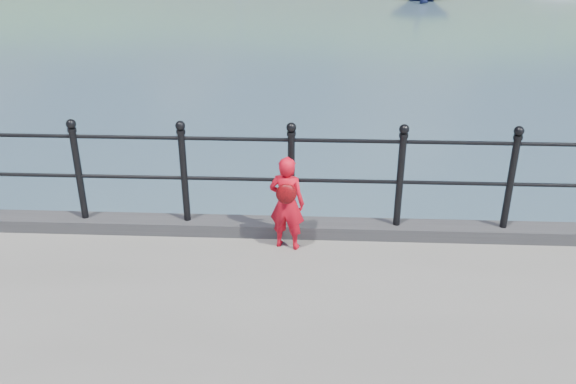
{
  "coord_description": "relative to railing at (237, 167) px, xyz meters",
  "views": [
    {
      "loc": [
        0.87,
        -6.34,
        4.4
      ],
      "look_at": [
        0.57,
        -0.2,
        1.55
      ],
      "focal_mm": 38.0,
      "sensor_mm": 36.0,
      "label": 1
    }
  ],
  "objects": [
    {
      "name": "kerb",
      "position": [
        -0.0,
        -0.0,
        -0.75
      ],
      "size": [
        60.0,
        0.3,
        0.15
      ],
      "primitive_type": "cube",
      "color": "#28282B",
      "rests_on": "quay"
    },
    {
      "name": "child",
      "position": [
        0.57,
        -0.31,
        -0.28
      ],
      "size": [
        0.44,
        0.36,
        1.07
      ],
      "rotation": [
        0.0,
        0.0,
        2.9
      ],
      "color": "red",
      "rests_on": "quay"
    },
    {
      "name": "ground",
      "position": [
        -0.0,
        0.15,
        -1.82
      ],
      "size": [
        600.0,
        600.0,
        0.0
      ],
      "primitive_type": "plane",
      "color": "#2D4251",
      "rests_on": "ground"
    },
    {
      "name": "railing",
      "position": [
        0.0,
        0.0,
        0.0
      ],
      "size": [
        18.11,
        0.11,
        1.2
      ],
      "color": "black",
      "rests_on": "kerb"
    }
  ]
}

